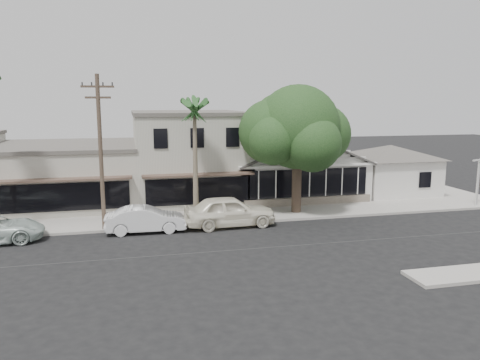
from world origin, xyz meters
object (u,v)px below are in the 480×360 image
object	(u,v)px
car_1	(145,219)
car_0	(230,211)
utility_pole	(101,150)
shade_tree	(295,130)

from	to	relation	value
car_1	car_0	bearing A→B (deg)	-87.41
car_1	utility_pole	bearing A→B (deg)	74.16
shade_tree	utility_pole	bearing A→B (deg)	-172.22
utility_pole	shade_tree	bearing A→B (deg)	7.78
car_1	shade_tree	xyz separation A→B (m)	(9.95, 2.40, 4.90)
car_1	shade_tree	distance (m)	11.35
car_1	shade_tree	size ratio (longest dim) A/B	0.53
car_0	car_1	world-z (taller)	car_0
utility_pole	car_0	distance (m)	8.31
car_0	car_1	bearing A→B (deg)	89.43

